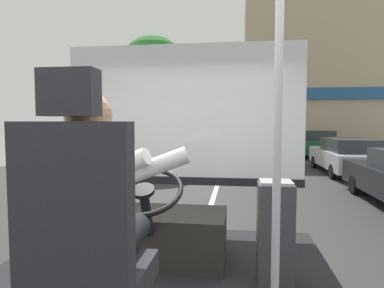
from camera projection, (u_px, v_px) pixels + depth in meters
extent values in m
cube|color=#2E2E2E|center=(219.00, 180.00, 10.75)|extent=(18.00, 44.00, 0.05)
cube|color=silver|center=(219.00, 179.00, 10.75)|extent=(0.12, 39.60, 0.00)
cube|color=#28282D|center=(95.00, 279.00, 1.52)|extent=(0.48, 0.48, 0.12)
cube|color=#28282D|center=(72.00, 206.00, 1.30)|extent=(0.48, 0.10, 0.66)
cube|color=#28282D|center=(69.00, 93.00, 1.27)|extent=(0.22, 0.10, 0.18)
cylinder|color=black|center=(124.00, 241.00, 1.63)|extent=(0.15, 0.47, 0.15)
cylinder|color=black|center=(89.00, 239.00, 1.66)|extent=(0.15, 0.47, 0.15)
cylinder|color=silver|center=(90.00, 204.00, 1.46)|extent=(0.30, 0.30, 0.59)
cube|color=black|center=(104.00, 182.00, 1.61)|extent=(0.06, 0.01, 0.37)
sphere|color=#A37A5B|center=(88.00, 115.00, 1.44)|extent=(0.20, 0.20, 0.20)
cylinder|color=silver|center=(131.00, 175.00, 1.73)|extent=(0.62, 0.19, 0.30)
cylinder|color=silver|center=(97.00, 174.00, 1.75)|extent=(0.62, 0.19, 0.30)
cube|color=#282623|center=(159.00, 236.00, 2.75)|extent=(1.10, 0.56, 0.40)
cylinder|color=black|center=(147.00, 213.00, 2.38)|extent=(0.07, 0.22, 0.38)
torus|color=black|center=(143.00, 191.00, 2.28)|extent=(0.56, 0.52, 0.26)
cylinder|color=black|center=(143.00, 191.00, 2.28)|extent=(0.16, 0.15, 0.09)
cylinder|color=#B7B7BC|center=(278.00, 129.00, 1.74)|extent=(0.04, 0.04, 2.21)
cube|color=#333338|center=(275.00, 234.00, 2.33)|extent=(0.24, 0.22, 0.71)
cube|color=#9E9993|center=(276.00, 182.00, 2.30)|extent=(0.22, 0.20, 0.02)
cube|color=white|center=(183.00, 111.00, 3.51)|extent=(2.50, 0.01, 1.40)
cube|color=black|center=(183.00, 180.00, 3.56)|extent=(2.50, 0.08, 0.08)
cylinder|color=#4C3828|center=(153.00, 128.00, 13.80)|extent=(0.35, 0.35, 3.13)
sphere|color=#2B772D|center=(153.00, 69.00, 13.63)|extent=(2.68, 2.68, 2.68)
cube|color=tan|center=(338.00, 80.00, 19.59)|extent=(10.99, 5.01, 8.55)
cube|color=#235184|center=(353.00, 93.00, 17.12)|extent=(10.55, 0.12, 0.60)
cylinder|color=black|center=(354.00, 185.00, 8.52)|extent=(0.14, 0.47, 0.47)
cube|color=silver|center=(347.00, 159.00, 11.82)|extent=(1.75, 4.12, 0.58)
cube|color=#282D33|center=(350.00, 145.00, 11.54)|extent=(1.43, 2.26, 0.44)
cylinder|color=black|center=(358.00, 163.00, 12.99)|extent=(0.14, 0.47, 0.47)
cylinder|color=black|center=(314.00, 162.00, 13.22)|extent=(0.14, 0.47, 0.47)
cylinder|color=black|center=(332.00, 172.00, 10.70)|extent=(0.14, 0.47, 0.47)
cube|color=#195633|center=(314.00, 145.00, 17.72)|extent=(1.77, 4.37, 0.63)
cube|color=#282D33|center=(315.00, 135.00, 17.42)|extent=(1.45, 2.40, 0.48)
cylinder|color=black|center=(324.00, 149.00, 18.96)|extent=(0.14, 0.52, 0.52)
cylinder|color=black|center=(293.00, 149.00, 19.19)|extent=(0.14, 0.52, 0.52)
cylinder|color=black|center=(338.00, 154.00, 16.29)|extent=(0.14, 0.52, 0.52)
cylinder|color=black|center=(302.00, 153.00, 16.51)|extent=(0.14, 0.52, 0.52)
cube|color=maroon|center=(297.00, 139.00, 22.68)|extent=(1.74, 4.43, 0.66)
cube|color=#282D33|center=(298.00, 131.00, 22.37)|extent=(1.43, 2.44, 0.50)
cylinder|color=black|center=(306.00, 143.00, 23.94)|extent=(0.14, 0.54, 0.54)
cylinder|color=black|center=(282.00, 143.00, 24.17)|extent=(0.14, 0.54, 0.54)
cylinder|color=black|center=(314.00, 146.00, 21.23)|extent=(0.14, 0.54, 0.54)
cylinder|color=black|center=(288.00, 146.00, 21.45)|extent=(0.14, 0.54, 0.54)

